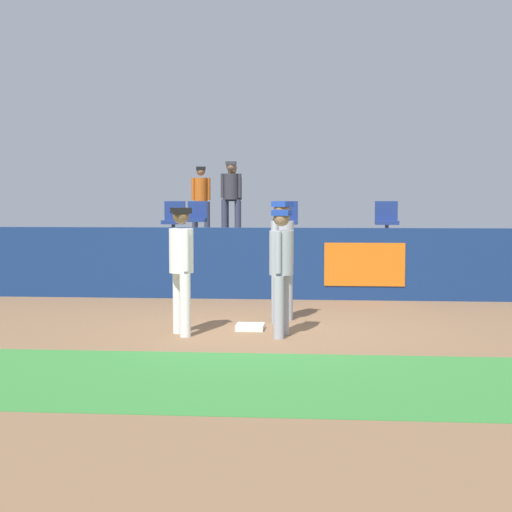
{
  "coord_description": "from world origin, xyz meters",
  "views": [
    {
      "loc": [
        0.8,
        -10.91,
        1.86
      ],
      "look_at": [
        -0.23,
        1.14,
        1.0
      ],
      "focal_mm": 54.3,
      "sensor_mm": 36.0,
      "label": 1
    }
  ],
  "objects": [
    {
      "name": "bleacher_platform",
      "position": [
        0.0,
        6.3,
        0.51
      ],
      "size": [
        18.0,
        4.8,
        1.02
      ],
      "primitive_type": "cube",
      "color": "#59595E",
      "rests_on": "ground_plane"
    },
    {
      "name": "player_coach_visitor",
      "position": [
        0.19,
        0.92,
        1.08
      ],
      "size": [
        0.48,
        0.48,
        1.86
      ],
      "rotation": [
        0.0,
        0.0,
        -2.07
      ],
      "color": "#9EA3AD",
      "rests_on": "ground_plane"
    },
    {
      "name": "seat_back_left",
      "position": [
        -2.12,
        6.97,
        1.49
      ],
      "size": [
        0.45,
        0.44,
        0.84
      ],
      "color": "#4C4C51",
      "rests_on": "bleacher_platform"
    },
    {
      "name": "seat_back_center",
      "position": [
        -0.08,
        6.97,
        1.49
      ],
      "size": [
        0.48,
        0.44,
        0.84
      ],
      "color": "#4C4C51",
      "rests_on": "bleacher_platform"
    },
    {
      "name": "spectator_casual",
      "position": [
        -1.42,
        8.06,
        2.01
      ],
      "size": [
        0.48,
        0.36,
        1.7
      ],
      "rotation": [
        0.0,
        0.0,
        3.27
      ],
      "color": "#33384C",
      "rests_on": "bleacher_platform"
    },
    {
      "name": "spectator_capped",
      "position": [
        -2.2,
        8.09,
        2.0
      ],
      "size": [
        0.47,
        0.38,
        1.69
      ],
      "rotation": [
        0.0,
        0.0,
        3.34
      ],
      "color": "#33384C",
      "rests_on": "bleacher_platform"
    },
    {
      "name": "seat_front_right",
      "position": [
        2.12,
        5.17,
        1.49
      ],
      "size": [
        0.47,
        0.44,
        0.84
      ],
      "color": "#4C4C51",
      "rests_on": "bleacher_platform"
    },
    {
      "name": "ground_plane",
      "position": [
        0.0,
        0.0,
        0.0
      ],
      "size": [
        60.0,
        60.0,
        0.0
      ],
      "primitive_type": "plane",
      "color": "#846042"
    },
    {
      "name": "player_runner_visitor",
      "position": [
        0.25,
        -0.41,
        1.01
      ],
      "size": [
        0.38,
        0.48,
        1.74
      ],
      "rotation": [
        0.0,
        0.0,
        -1.74
      ],
      "color": "#9EA3AD",
      "rests_on": "ground_plane"
    },
    {
      "name": "first_base",
      "position": [
        -0.23,
        0.14,
        0.04
      ],
      "size": [
        0.4,
        0.4,
        0.08
      ],
      "primitive_type": "cube",
      "color": "white",
      "rests_on": "ground_plane"
    },
    {
      "name": "field_wall",
      "position": [
        0.01,
        3.73,
        0.68
      ],
      "size": [
        18.0,
        0.26,
        1.35
      ],
      "color": "navy",
      "rests_on": "ground_plane"
    },
    {
      "name": "spectator_hooded",
      "position": [
        -1.4,
        7.67,
        2.06
      ],
      "size": [
        0.5,
        0.35,
        1.79
      ],
      "rotation": [
        0.0,
        0.0,
        3.16
      ],
      "color": "#33384C",
      "rests_on": "bleacher_platform"
    },
    {
      "name": "grass_foreground_strip",
      "position": [
        0.0,
        -3.01,
        0.0
      ],
      "size": [
        18.0,
        2.8,
        0.01
      ],
      "primitive_type": "cube",
      "color": "#388438",
      "rests_on": "ground_plane"
    },
    {
      "name": "player_fielder_home",
      "position": [
        -1.14,
        -0.38,
        1.02
      ],
      "size": [
        0.46,
        0.57,
        1.77
      ],
      "rotation": [
        0.0,
        0.0,
        -1.08
      ],
      "color": "white",
      "rests_on": "ground_plane"
    },
    {
      "name": "seat_front_center",
      "position": [
        0.05,
        5.17,
        1.49
      ],
      "size": [
        0.47,
        0.44,
        0.84
      ],
      "color": "#4C4C51",
      "rests_on": "bleacher_platform"
    },
    {
      "name": "seat_front_left",
      "position": [
        -2.32,
        5.17,
        1.49
      ],
      "size": [
        0.44,
        0.44,
        0.84
      ],
      "color": "#4C4C51",
      "rests_on": "bleacher_platform"
    }
  ]
}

